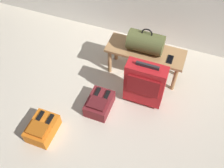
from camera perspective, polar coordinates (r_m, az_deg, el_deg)
ground_plane at (r=3.24m, az=-3.46°, el=-6.73°), size 6.60×6.60×0.00m
bench at (r=3.40m, az=7.25°, el=6.48°), size 1.00×0.36×0.43m
duffel_bag_olive at (r=3.26m, az=7.36°, el=9.03°), size 0.44×0.26×0.34m
cell_phone at (r=3.28m, az=12.52°, el=5.27°), size 0.07×0.14×0.01m
suitcase_upright_red at (r=3.09m, az=7.13°, el=0.04°), size 0.47×0.21×0.68m
backpack_orange at (r=3.14m, az=-14.95°, el=-9.32°), size 0.28×0.38×0.21m
backpack_maroon at (r=3.22m, az=-2.76°, el=-4.29°), size 0.28×0.38×0.21m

